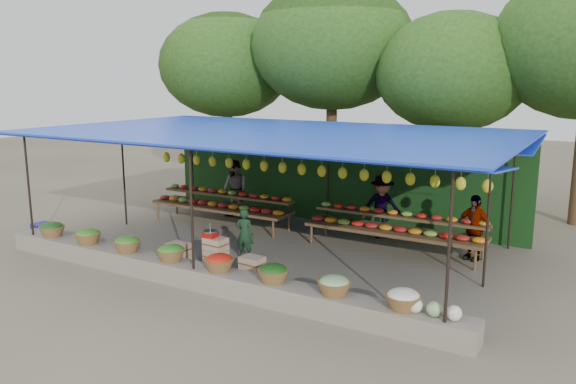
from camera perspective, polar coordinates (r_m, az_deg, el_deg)
The scene contains 16 objects.
ground at distance 13.35m, azimuth -1.53°, elevation -5.90°, with size 60.00×60.00×0.00m, color brown.
stone_curb at distance 11.16m, azimuth -9.04°, elevation -8.47°, with size 10.60×0.55×0.40m, color #70665A.
stall_canopy at distance 12.87m, azimuth -1.44°, elevation 5.64°, with size 10.80×6.60×2.82m.
produce_baskets at distance 11.10m, azimuth -9.50°, elevation -6.61°, with size 8.98×0.58×0.34m.
netting_backdrop at distance 15.75m, azimuth 4.47°, elevation 1.41°, with size 10.60×0.06×2.50m, color #194418.
tree_row at distance 18.05m, azimuth 10.29°, elevation 13.53°, with size 16.51×5.50×7.12m.
fruit_table_left at distance 15.64m, azimuth -6.73°, elevation -1.11°, with size 4.21×0.95×0.93m.
fruit_table_right at distance 13.33m, azimuth 10.81°, elevation -3.42°, with size 4.21×0.95×0.93m.
crate_counter at distance 11.79m, azimuth -7.44°, elevation -6.77°, with size 2.38×0.38×0.77m.
weighing_scale at distance 11.69m, azimuth -7.90°, elevation -4.21°, with size 0.29×0.29×0.31m.
vendor_seated at distance 12.58m, azimuth -4.44°, elevation -4.27°, with size 0.42×0.28×1.16m, color #18361E.
customer_left at distance 16.13m, azimuth -5.41°, elevation 0.21°, with size 0.83×0.65×1.72m, color slate.
customer_mid at distance 14.37m, azimuth 9.50°, elevation -1.48°, with size 1.04×0.60×1.62m, color slate.
customer_right at distance 13.12m, azimuth 18.35°, elevation -3.43°, with size 0.87×0.36×1.48m, color slate.
blue_crate_front at distance 14.07m, azimuth -21.03°, elevation -5.11°, with size 0.52×0.37×0.31m, color navy.
blue_crate_back at distance 15.71m, azimuth -23.60°, elevation -3.57°, with size 0.57×0.41×0.34m, color navy.
Camera 1 is at (6.70, -10.85, 3.95)m, focal length 35.00 mm.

